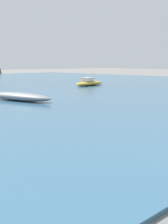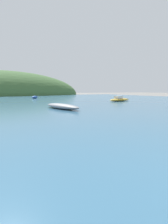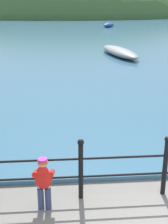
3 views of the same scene
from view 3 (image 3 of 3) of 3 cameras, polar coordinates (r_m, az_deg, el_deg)
water at (r=35.74m, az=-0.92°, el=14.23°), size 80.00×60.00×0.10m
far_hillside at (r=72.81m, az=-2.92°, el=17.01°), size 57.20×31.46×17.33m
iron_railing at (r=6.07m, az=14.65°, el=-9.18°), size 9.60×0.12×1.21m
child_in_coat at (r=5.55m, az=-7.42°, el=-12.11°), size 0.39×0.38×1.00m
boat_mid_harbor at (r=20.72m, az=6.50°, el=10.90°), size 2.25×5.28×0.51m
boat_blue_hull at (r=43.38m, az=4.55°, el=15.60°), size 2.25×2.81×0.57m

